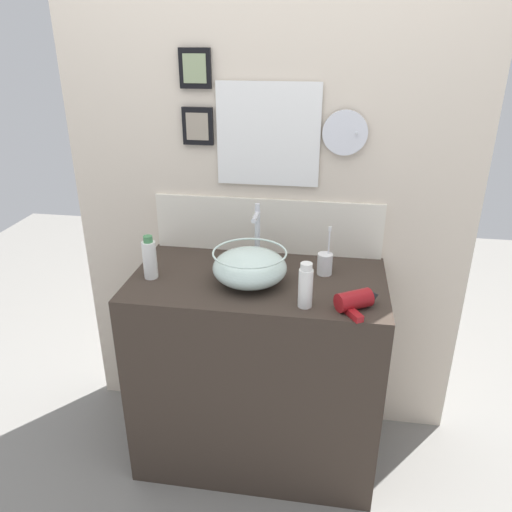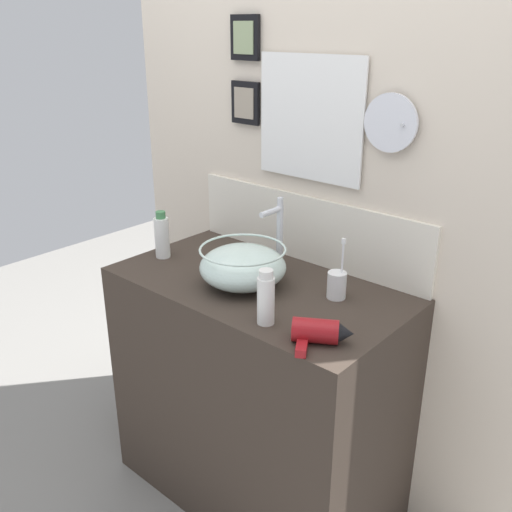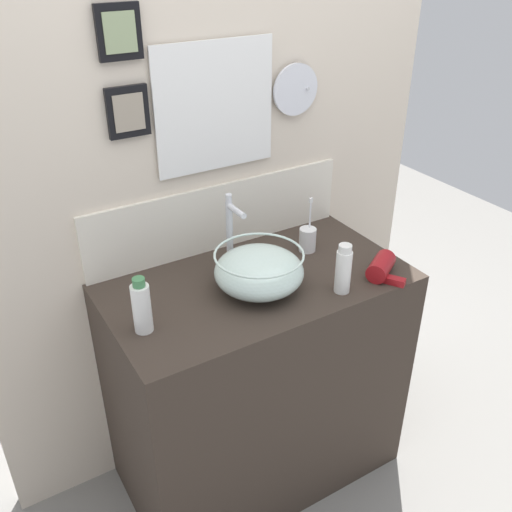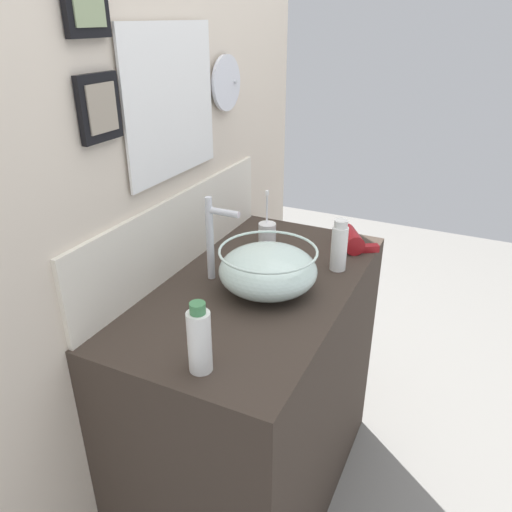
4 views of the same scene
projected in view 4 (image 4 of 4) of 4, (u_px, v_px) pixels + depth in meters
ground_plane at (257, 487)px, 1.96m from camera, size 6.00×6.00×0.00m
vanity_counter at (257, 397)px, 1.76m from camera, size 1.05×0.57×0.92m
back_panel at (165, 161)px, 1.53m from camera, size 1.80×0.10×2.54m
glass_bowl_sink at (268, 270)px, 1.49m from camera, size 0.30×0.30×0.14m
faucet at (213, 234)px, 1.53m from camera, size 0.02×0.11×0.27m
hair_drier at (350, 238)px, 1.80m from camera, size 0.18×0.19×0.07m
toothbrush_cup at (267, 235)px, 1.79m from camera, size 0.06×0.06×0.21m
soap_dispenser at (199, 340)px, 1.15m from camera, size 0.06×0.06×0.18m
lotion_bottle at (339, 246)px, 1.62m from camera, size 0.05×0.05×0.17m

